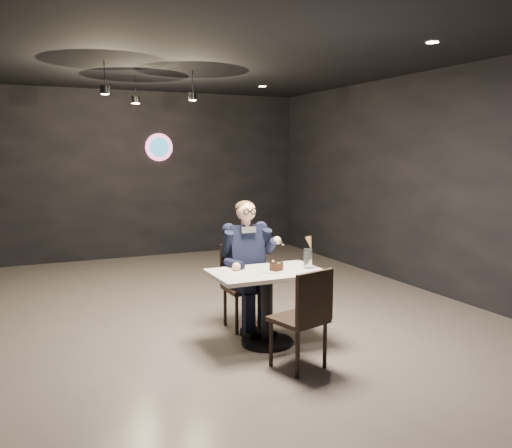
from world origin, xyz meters
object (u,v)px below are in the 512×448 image
main_table (267,308)px  chair_far (245,287)px  chair_near (298,317)px  seated_man (245,263)px  sundae_glass (308,258)px

main_table → chair_far: (-0.00, 0.55, 0.09)m
main_table → chair_near: (-0.00, -0.65, 0.09)m
main_table → seated_man: size_ratio=0.76×
sundae_glass → chair_near: bearing=-126.1°
main_table → chair_far: chair_far is taller
main_table → sundae_glass: bearing=-6.0°
chair_far → seated_man: (0.00, -0.00, 0.26)m
main_table → sundae_glass: sundae_glass is taller
chair_near → sundae_glass: 0.84m
chair_far → seated_man: seated_man is taller
chair_far → main_table: bearing=-90.0°
chair_near → main_table: bearing=74.8°
seated_man → sundae_glass: bearing=-53.8°
main_table → chair_near: 0.65m
chair_far → chair_near: 1.20m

